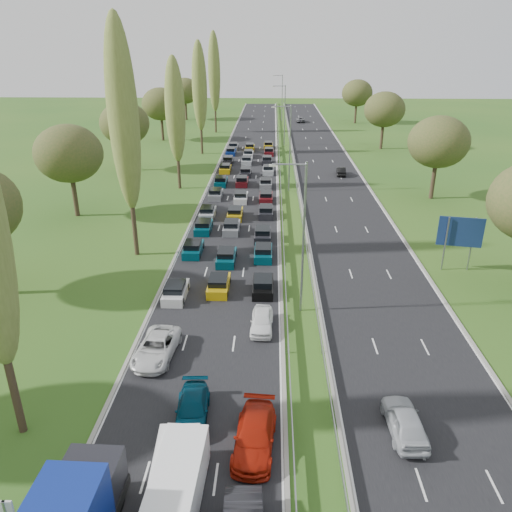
{
  "coord_description": "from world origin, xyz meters",
  "views": [
    {
      "loc": [
        2.08,
        7.89,
        19.72
      ],
      "look_at": [
        0.68,
        50.44,
        1.5
      ],
      "focal_mm": 35.0,
      "sensor_mm": 36.0,
      "label": 1
    }
  ],
  "objects_px": {
    "white_van_rear": "(176,474)",
    "white_van_front": "(180,477)",
    "direction_sign": "(460,234)",
    "near_car_2": "(156,348)"
  },
  "relations": [
    {
      "from": "near_car_2",
      "to": "direction_sign",
      "type": "xyz_separation_m",
      "value": [
        25.0,
        15.07,
        2.82
      ]
    },
    {
      "from": "near_car_2",
      "to": "white_van_front",
      "type": "relative_size",
      "value": 0.98
    },
    {
      "from": "white_van_front",
      "to": "white_van_rear",
      "type": "bearing_deg",
      "value": 136.53
    },
    {
      "from": "white_van_rear",
      "to": "near_car_2",
      "type": "bearing_deg",
      "value": 103.47
    },
    {
      "from": "white_van_rear",
      "to": "white_van_front",
      "type": "bearing_deg",
      "value": -48.88
    },
    {
      "from": "near_car_2",
      "to": "direction_sign",
      "type": "bearing_deg",
      "value": 35.94
    },
    {
      "from": "white_van_front",
      "to": "white_van_rear",
      "type": "xyz_separation_m",
      "value": [
        -0.19,
        0.19,
        -0.04
      ]
    },
    {
      "from": "white_van_front",
      "to": "white_van_rear",
      "type": "distance_m",
      "value": 0.27
    },
    {
      "from": "white_van_rear",
      "to": "direction_sign",
      "type": "xyz_separation_m",
      "value": [
        21.64,
        26.03,
        2.51
      ]
    },
    {
      "from": "white_van_rear",
      "to": "direction_sign",
      "type": "height_order",
      "value": "direction_sign"
    }
  ]
}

